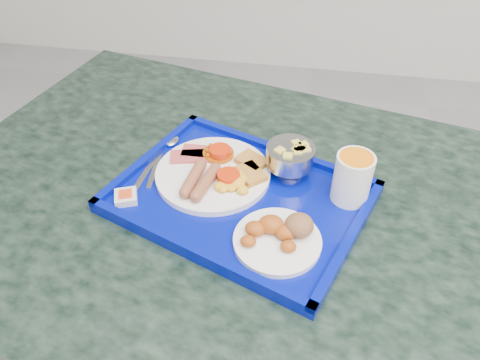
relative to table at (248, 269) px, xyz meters
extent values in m
cylinder|color=gray|center=(0.00, 0.00, -0.20)|extent=(0.12, 0.12, 0.73)
cube|color=black|center=(0.00, 0.00, 0.18)|extent=(1.45, 1.13, 0.04)
cube|color=#030E90|center=(-0.02, 0.00, 0.21)|extent=(0.54, 0.47, 0.02)
cube|color=#030E90|center=(0.04, 0.15, 0.23)|extent=(0.43, 0.18, 0.01)
cube|color=#030E90|center=(-0.07, -0.15, 0.23)|extent=(0.43, 0.18, 0.01)
cube|color=#030E90|center=(0.19, -0.08, 0.23)|extent=(0.13, 0.32, 0.01)
cube|color=#030E90|center=(-0.22, 0.08, 0.23)|extent=(0.13, 0.32, 0.01)
cylinder|color=white|center=(-0.08, 0.05, 0.23)|extent=(0.23, 0.23, 0.01)
cube|color=#C95053|center=(-0.12, 0.10, 0.24)|extent=(0.08, 0.04, 0.01)
cube|color=#C95053|center=(-0.14, 0.08, 0.24)|extent=(0.08, 0.06, 0.01)
cylinder|color=#B14C07|center=(-0.08, 0.10, 0.24)|extent=(0.06, 0.06, 0.01)
sphere|color=#B14C07|center=(-0.10, 0.08, 0.24)|extent=(0.01, 0.01, 0.01)
sphere|color=#B14C07|center=(-0.07, 0.08, 0.24)|extent=(0.01, 0.01, 0.01)
sphere|color=#B14C07|center=(-0.10, 0.09, 0.24)|extent=(0.01, 0.01, 0.01)
sphere|color=#B14C07|center=(-0.10, 0.10, 0.24)|extent=(0.01, 0.01, 0.01)
sphere|color=#B14C07|center=(-0.07, 0.09, 0.24)|extent=(0.01, 0.01, 0.01)
sphere|color=#B14C07|center=(-0.08, 0.12, 0.24)|extent=(0.01, 0.01, 0.01)
sphere|color=#B14C07|center=(-0.08, 0.09, 0.24)|extent=(0.01, 0.01, 0.01)
sphere|color=#B14C07|center=(-0.09, 0.09, 0.24)|extent=(0.01, 0.01, 0.01)
sphere|color=#B14C07|center=(-0.08, 0.12, 0.24)|extent=(0.01, 0.01, 0.01)
sphere|color=#B14C07|center=(-0.10, 0.11, 0.24)|extent=(0.01, 0.01, 0.01)
sphere|color=#B14C07|center=(-0.10, 0.11, 0.24)|extent=(0.01, 0.01, 0.01)
sphere|color=#B14C07|center=(-0.06, 0.10, 0.24)|extent=(0.01, 0.01, 0.01)
sphere|color=#B14C07|center=(-0.09, 0.11, 0.24)|extent=(0.01, 0.01, 0.01)
sphere|color=#B14C07|center=(-0.06, 0.10, 0.24)|extent=(0.01, 0.01, 0.01)
cube|color=#CC8233|center=(-0.01, 0.08, 0.24)|extent=(0.07, 0.07, 0.01)
cube|color=#CC8233|center=(-0.01, 0.04, 0.24)|extent=(0.07, 0.07, 0.01)
cylinder|color=brown|center=(-0.11, 0.01, 0.25)|extent=(0.03, 0.09, 0.02)
cylinder|color=brown|center=(-0.08, 0.00, 0.25)|extent=(0.04, 0.09, 0.02)
ellipsoid|color=gold|center=(-0.05, 0.04, 0.24)|extent=(0.03, 0.03, 0.02)
ellipsoid|color=gold|center=(-0.04, 0.00, 0.24)|extent=(0.02, 0.02, 0.01)
ellipsoid|color=gold|center=(-0.05, -0.01, 0.24)|extent=(0.02, 0.02, 0.01)
ellipsoid|color=gold|center=(-0.03, 0.00, 0.24)|extent=(0.02, 0.02, 0.01)
ellipsoid|color=gold|center=(-0.04, 0.00, 0.24)|extent=(0.02, 0.02, 0.01)
ellipsoid|color=gold|center=(-0.03, 0.03, 0.24)|extent=(0.03, 0.03, 0.02)
ellipsoid|color=gold|center=(-0.02, 0.02, 0.24)|extent=(0.02, 0.02, 0.01)
ellipsoid|color=gold|center=(-0.06, 0.00, 0.24)|extent=(0.02, 0.02, 0.01)
ellipsoid|color=gold|center=(-0.02, 0.02, 0.24)|extent=(0.02, 0.02, 0.02)
ellipsoid|color=gold|center=(-0.05, 0.00, 0.24)|extent=(0.02, 0.02, 0.02)
ellipsoid|color=gold|center=(-0.01, -0.01, 0.24)|extent=(0.02, 0.02, 0.01)
ellipsoid|color=gold|center=(-0.02, 0.01, 0.24)|extent=(0.03, 0.03, 0.02)
cylinder|color=red|center=(-0.08, 0.09, 0.25)|extent=(0.04, 0.04, 0.01)
cylinder|color=red|center=(-0.04, 0.02, 0.25)|extent=(0.04, 0.04, 0.01)
cylinder|color=white|center=(0.06, -0.11, 0.23)|extent=(0.15, 0.15, 0.01)
ellipsoid|color=#B45015|center=(0.08, -0.13, 0.24)|extent=(0.03, 0.02, 0.02)
ellipsoid|color=#B45015|center=(0.08, -0.10, 0.24)|extent=(0.04, 0.03, 0.02)
ellipsoid|color=#B45015|center=(0.05, -0.09, 0.25)|extent=(0.04, 0.04, 0.03)
ellipsoid|color=#B45015|center=(0.03, -0.10, 0.24)|extent=(0.04, 0.03, 0.02)
ellipsoid|color=#B45015|center=(0.02, -0.13, 0.24)|extent=(0.03, 0.02, 0.02)
ellipsoid|color=brown|center=(0.10, -0.09, 0.25)|extent=(0.05, 0.05, 0.04)
cylinder|color=#B2B1B4|center=(0.07, 0.08, 0.22)|extent=(0.06, 0.06, 0.01)
cylinder|color=#B2B1B4|center=(0.07, 0.08, 0.24)|extent=(0.02, 0.02, 0.02)
cylinder|color=#B2B1B4|center=(0.07, 0.08, 0.27)|extent=(0.09, 0.09, 0.04)
cube|color=#F4E05C|center=(0.09, 0.08, 0.28)|extent=(0.02, 0.02, 0.01)
cube|color=#F4E05C|center=(0.09, 0.08, 0.28)|extent=(0.02, 0.02, 0.01)
cube|color=#F4E05C|center=(0.05, 0.07, 0.28)|extent=(0.02, 0.02, 0.01)
cube|color=#F4E05C|center=(0.06, 0.06, 0.28)|extent=(0.02, 0.02, 0.01)
cube|color=#F4E05C|center=(0.09, 0.10, 0.28)|extent=(0.02, 0.02, 0.01)
cube|color=#F4E05C|center=(0.08, 0.07, 0.28)|extent=(0.02, 0.02, 0.01)
cube|color=#F4E05C|center=(0.08, 0.08, 0.28)|extent=(0.02, 0.02, 0.01)
cube|color=#F4E05C|center=(0.08, 0.10, 0.28)|extent=(0.02, 0.02, 0.01)
cylinder|color=white|center=(0.18, 0.03, 0.27)|extent=(0.07, 0.07, 0.10)
cylinder|color=orange|center=(0.18, 0.03, 0.31)|extent=(0.06, 0.06, 0.01)
cube|color=#B2B1B4|center=(-0.20, 0.05, 0.22)|extent=(0.02, 0.14, 0.00)
ellipsoid|color=#B2B1B4|center=(-0.19, 0.14, 0.23)|extent=(0.03, 0.05, 0.01)
cube|color=#B2B1B4|center=(-0.21, 0.06, 0.22)|extent=(0.03, 0.18, 0.00)
cube|color=silver|center=(-0.23, -0.05, 0.23)|extent=(0.05, 0.05, 0.01)
cube|color=#DF4418|center=(-0.23, -0.05, 0.24)|extent=(0.03, 0.03, 0.00)
camera|label=1|loc=(0.09, -0.64, 0.83)|focal=35.00mm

